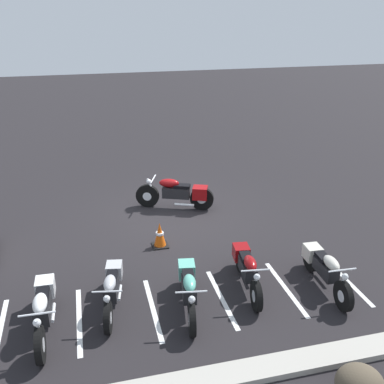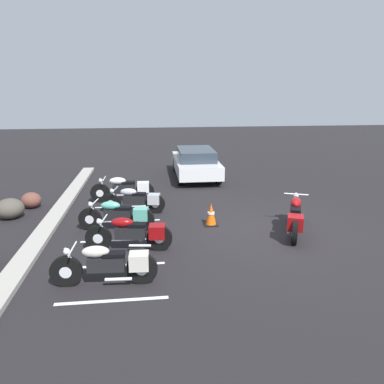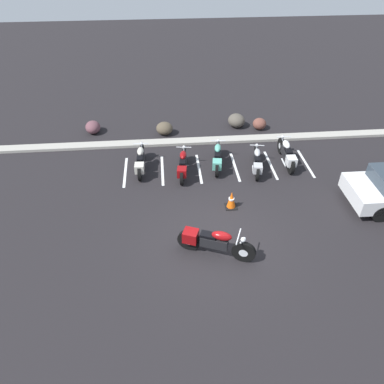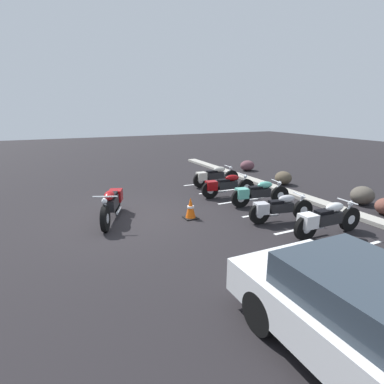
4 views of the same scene
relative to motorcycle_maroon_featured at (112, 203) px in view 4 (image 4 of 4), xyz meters
name	(u,v)px [view 4 (image 4 of 4)]	position (x,y,z in m)	size (l,w,h in m)	color
ground	(132,219)	(0.26, 0.50, -0.50)	(60.00, 60.00, 0.00)	black
motorcycle_maroon_featured	(112,203)	(0.00, 0.00, 0.00)	(2.25, 1.10, 0.93)	black
parked_bike_0	(214,176)	(-2.20, 4.73, -0.05)	(0.60, 2.13, 0.84)	black
parked_bike_1	(226,185)	(-0.57, 4.31, -0.05)	(0.65, 2.12, 0.83)	black
parked_bike_2	(258,193)	(0.83, 4.71, -0.05)	(0.71, 2.11, 0.84)	black
parked_bike_3	(279,208)	(2.34, 4.30, -0.07)	(0.69, 2.01, 0.80)	black
parked_bike_4	(326,219)	(3.65, 4.70, -0.03)	(0.62, 2.21, 0.87)	black
concrete_curb	(291,193)	(0.26, 6.77, -0.44)	(18.00, 0.50, 0.12)	#A8A399
landscape_rock_0	(247,166)	(-4.47, 8.09, -0.22)	(0.83, 0.67, 0.55)	brown
landscape_rock_2	(283,178)	(-1.18, 7.65, -0.20)	(0.76, 0.71, 0.58)	brown
landscape_rock_3	(362,195)	(2.24, 8.11, -0.18)	(0.84, 0.77, 0.63)	#504A41
traffic_cone	(191,208)	(0.96, 2.13, -0.19)	(0.40, 0.40, 0.65)	black
stall_line_0	(205,183)	(-2.83, 4.65, -0.49)	(0.10, 2.10, 0.00)	white
stall_line_1	(222,191)	(-1.37, 4.65, -0.49)	(0.10, 2.10, 0.00)	white
stall_line_2	(243,200)	(0.10, 4.65, -0.49)	(0.10, 2.10, 0.00)	white
stall_line_3	(270,212)	(1.57, 4.65, -0.49)	(0.10, 2.10, 0.00)	white
stall_line_4	(304,228)	(3.03, 4.65, -0.49)	(0.10, 2.10, 0.00)	white
stall_line_5	(352,249)	(4.50, 4.65, -0.49)	(0.10, 2.10, 0.00)	white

